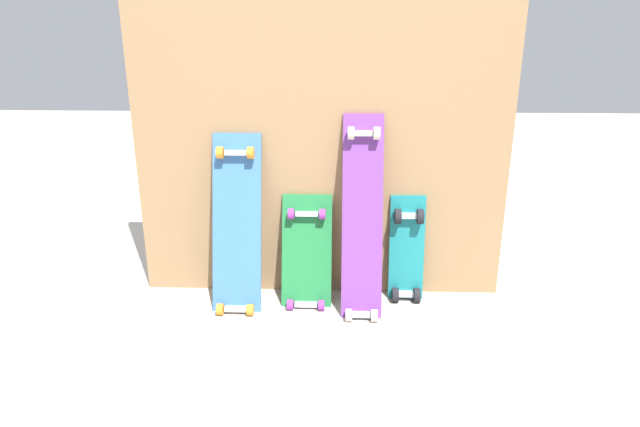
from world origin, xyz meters
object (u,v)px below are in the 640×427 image
skateboard_blue (237,231)px  skateboard_purple (362,224)px  skateboard_teal (407,255)px  skateboard_green (307,259)px

skateboard_blue → skateboard_purple: bearing=-1.8°
skateboard_teal → skateboard_blue: bearing=-174.5°
skateboard_green → skateboard_purple: 0.32m
skateboard_blue → skateboard_teal: skateboard_blue is taller
skateboard_green → skateboard_purple: skateboard_purple is taller
skateboard_green → skateboard_teal: size_ratio=1.03×
skateboard_blue → skateboard_purple: skateboard_purple is taller
skateboard_blue → skateboard_purple: 0.57m
skateboard_blue → skateboard_purple: size_ratio=0.91×
skateboard_purple → skateboard_teal: skateboard_purple is taller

